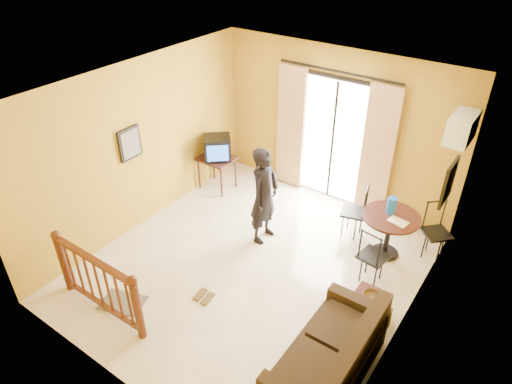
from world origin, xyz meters
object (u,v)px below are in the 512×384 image
Objects in this scene: dining_table at (390,224)px; television at (217,148)px; sofa at (332,359)px; standing_person at (264,196)px; coffee_table at (364,313)px.

television is at bearing 179.91° from dining_table.
standing_person is at bearing 140.63° from sofa.
standing_person reaches higher than sofa.
coffee_table is 0.92m from sofa.
television is 4.09m from coffee_table.
sofa is 2.79m from standing_person.
standing_person is at bearing -156.91° from dining_table.
sofa is at bearing -75.27° from television.
coffee_table is at bearing -78.58° from dining_table.
standing_person reaches higher than coffee_table.
dining_table is at bearing -41.41° from television.
television is 3.41m from dining_table.
coffee_table is at bearing -64.44° from television.
sofa reaches higher than coffee_table.
dining_table is at bearing 101.42° from coffee_table.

